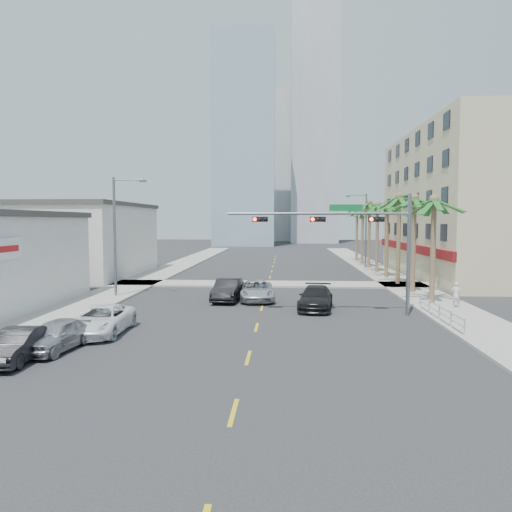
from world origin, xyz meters
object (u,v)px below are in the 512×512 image
Objects in this scene: car_parked_mid at (17,345)px; car_parked_far at (101,320)px; car_parked_near at (57,335)px; pedestrian at (456,295)px; car_lane_center at (257,290)px; car_lane_left at (228,290)px; car_lane_right at (316,298)px; traffic_signal_mast at (355,232)px.

car_parked_mid is 0.79× the size of car_parked_far.
car_parked_near is at bearing -103.90° from car_parked_far.
car_lane_center is at bearing -13.49° from pedestrian.
car_lane_left is 0.92× the size of car_lane_center.
car_parked_mid is 0.79× the size of car_lane_right.
car_parked_near is 24.13m from pedestrian.
car_parked_near is 2.49× the size of pedestrian.
traffic_signal_mast is 5.20m from car_lane_right.
pedestrian reaches higher than car_parked_near.
car_parked_near is 0.80× the size of car_parked_far.
car_lane_left is 15.43m from pedestrian.
car_parked_far is 3.10× the size of pedestrian.
pedestrian is at bearing 9.81° from car_lane_right.
car_parked_near is 1.02× the size of car_parked_mid.
car_parked_near is at bearing -123.76° from car_lane_center.
car_parked_mid is at bearing -107.60° from car_parked_near.
car_lane_left reaches higher than car_parked_near.
car_lane_left is 0.94× the size of car_lane_right.
car_lane_left is at bearing 74.83° from car_parked_near.
car_lane_left is 6.85m from car_lane_right.
car_lane_right reaches higher than car_parked_mid.
car_lane_center is at bearing 147.25° from car_lane_right.
car_parked_far is at bearing 69.30° from car_parked_mid.
car_lane_center is 3.12× the size of pedestrian.
car_lane_left reaches higher than car_parked_far.
traffic_signal_mast reaches higher than car_lane_center.
car_lane_right is (6.12, -3.09, -0.05)m from car_lane_left.
pedestrian is at bearing -5.66° from car_lane_left.
car_lane_center is at bearing 58.10° from car_parked_mid.
car_lane_right reaches higher than car_parked_far.
car_parked_mid is at bearing 30.45° from pedestrian.
pedestrian is (13.13, -2.97, 0.26)m from car_lane_center.
pedestrian is at bearing 36.26° from car_parked_near.
traffic_signal_mast is 15.46m from car_parked_far.
traffic_signal_mast is at bearing -26.15° from car_lane_left.
car_lane_left is at bearing -10.71° from pedestrian.
pedestrian reaches higher than car_parked_mid.
car_lane_center reaches higher than car_parked_mid.
pedestrian is (21.18, 11.56, 0.28)m from car_parked_near.
car_parked_mid is 25.73m from pedestrian.
car_parked_far is at bearing -127.83° from car_lane_center.
car_lane_center is 1.01× the size of car_lane_right.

